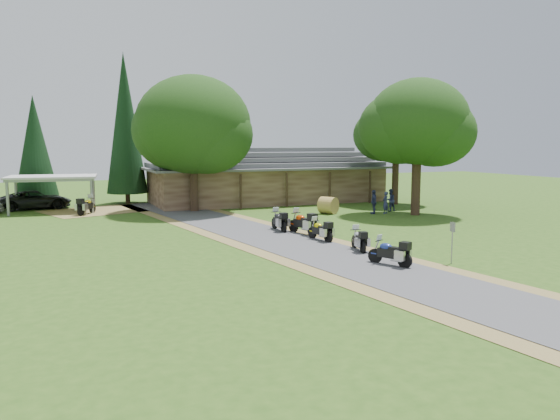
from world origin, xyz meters
name	(u,v)px	position (x,y,z in m)	size (l,w,h in m)	color
ground	(337,258)	(0.00, 0.00, 0.00)	(120.00, 120.00, 0.00)	#2D4F16
driveway	(292,244)	(-0.50, 4.00, 0.00)	(46.00, 46.00, 0.00)	#48484A
lodge	(267,174)	(6.00, 24.00, 2.45)	(21.40, 9.40, 4.90)	brown
carport	(53,194)	(-11.79, 23.56, 1.38)	(6.39, 4.26, 2.77)	silver
car_dark_suv	(36,195)	(-13.08, 25.95, 1.11)	(5.79, 2.46, 2.22)	black
motorcycle_row_a	(390,251)	(1.32, -2.22, 0.63)	(1.85, 0.61, 1.27)	navy
motorcycle_row_b	(359,239)	(1.80, 1.13, 0.59)	(1.74, 0.57, 1.19)	#A1A5A9
motorcycle_row_c	(320,229)	(1.35, 4.36, 0.62)	(1.81, 0.59, 1.24)	#C9BF06
motorcycle_row_d	(303,222)	(1.40, 6.67, 0.73)	(2.12, 0.69, 1.45)	#C63904
motorcycle_row_e	(279,220)	(0.59, 8.30, 0.67)	(1.95, 0.64, 1.34)	black
motorcycle_carport_a	(86,205)	(-9.56, 20.87, 0.71)	(2.08, 0.68, 1.42)	gold
person_a	(385,201)	(11.04, 12.65, 0.97)	(0.55, 0.40, 1.94)	navy
person_b	(390,198)	(12.22, 13.74, 1.01)	(0.58, 0.42, 2.03)	navy
person_c	(374,200)	(10.13, 12.83, 1.06)	(0.60, 0.43, 2.11)	navy
hay_bale	(328,205)	(7.07, 14.22, 0.63)	(1.27, 1.27, 1.16)	olive
sign_post	(452,243)	(4.04, -2.95, 0.92)	(0.33, 0.06, 1.85)	gray
oak_lodge_left	(194,142)	(-1.75, 19.56, 5.35)	(8.78, 8.78, 10.70)	black
oak_lodge_right	(396,144)	(15.42, 17.74, 5.13)	(6.32, 6.32, 10.26)	black
oak_driveway	(417,140)	(12.65, 11.16, 5.47)	(7.31, 7.31, 10.94)	black
cedar_near	(125,129)	(-5.75, 27.46, 6.49)	(3.48, 3.48, 12.98)	black
cedar_far	(35,151)	(-12.99, 28.31, 4.60)	(3.40, 3.40, 9.20)	black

